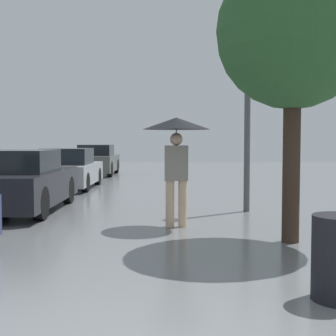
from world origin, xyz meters
TOP-DOWN VIEW (x-y plane):
  - pedestrian at (0.22, 5.34)m, footprint 1.18×1.18m
  - parked_car_second at (-3.14, 7.20)m, footprint 1.76×3.94m
  - parked_car_third at (-3.08, 12.06)m, footprint 1.63×3.83m
  - parked_car_farthest at (-3.07, 17.87)m, footprint 1.62×3.85m
  - tree at (1.90, 4.10)m, footprint 2.25×2.25m
  - street_lamp at (1.76, 7.14)m, footprint 0.39×0.39m

SIDE VIEW (x-z plane):
  - parked_car_third at x=-3.08m, z-range -0.05..1.22m
  - parked_car_second at x=-3.14m, z-range -0.04..1.28m
  - parked_car_farthest at x=-3.07m, z-range -0.04..1.30m
  - pedestrian at x=0.22m, z-range 0.61..2.52m
  - street_lamp at x=1.76m, z-range 0.82..5.07m
  - tree at x=1.90m, z-range 0.96..5.18m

